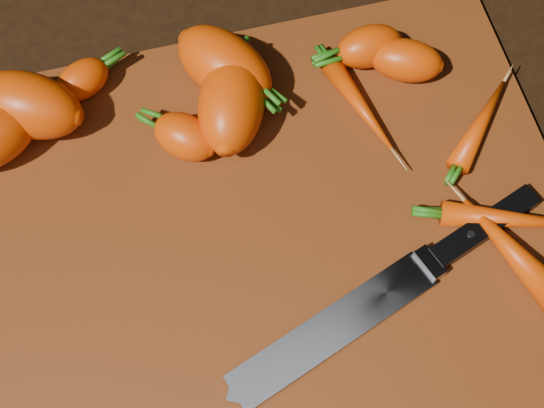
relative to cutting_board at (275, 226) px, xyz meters
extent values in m
cube|color=black|center=(0.00, 0.00, -0.01)|extent=(2.00, 2.00, 0.01)
cube|color=brown|center=(0.00, 0.00, 0.00)|extent=(0.50, 0.40, 0.01)
ellipsoid|color=#D64007|center=(-0.06, 0.09, 0.03)|extent=(0.07, 0.07, 0.04)
ellipsoid|color=#D64007|center=(-0.01, 0.15, 0.03)|extent=(0.10, 0.11, 0.06)
ellipsoid|color=#D64007|center=(-0.01, 0.11, 0.03)|extent=(0.09, 0.11, 0.06)
ellipsoid|color=#D64007|center=(0.12, 0.14, 0.03)|extent=(0.06, 0.04, 0.04)
ellipsoid|color=#D64007|center=(-0.13, 0.17, 0.02)|extent=(0.06, 0.05, 0.03)
ellipsoid|color=#D64007|center=(0.15, 0.12, 0.03)|extent=(0.08, 0.06, 0.04)
ellipsoid|color=#D64007|center=(0.20, 0.04, 0.02)|extent=(0.09, 0.09, 0.02)
ellipsoid|color=#D64007|center=(0.19, -0.05, 0.02)|extent=(0.12, 0.06, 0.02)
ellipsoid|color=#D64007|center=(0.18, -0.08, 0.02)|extent=(0.07, 0.11, 0.03)
ellipsoid|color=#D64007|center=(0.10, 0.09, 0.02)|extent=(0.05, 0.10, 0.02)
ellipsoid|color=#D64007|center=(-0.18, 0.15, 0.03)|extent=(0.11, 0.10, 0.06)
cube|color=gray|center=(-0.06, -0.13, 0.01)|extent=(0.18, 0.09, 0.00)
cube|color=gray|center=(0.03, -0.10, 0.01)|extent=(0.02, 0.03, 0.01)
cube|color=black|center=(0.08, -0.08, 0.01)|extent=(0.10, 0.05, 0.01)
cylinder|color=#B2B2B7|center=(0.07, -0.09, 0.02)|extent=(0.01, 0.01, 0.00)
camera|label=1|loc=(-0.06, -0.24, 0.59)|focal=50.00mm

